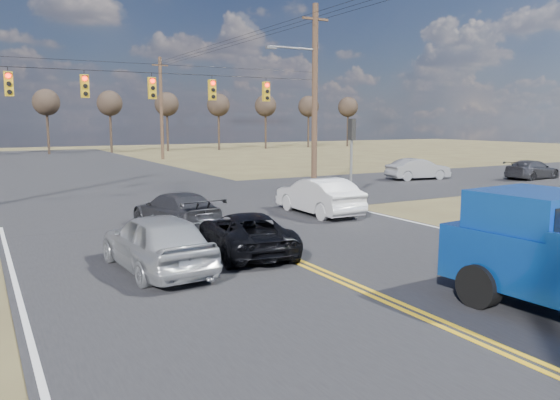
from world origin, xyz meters
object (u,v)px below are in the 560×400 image
cross_car_east_near (418,169)px  cross_car_east_far (532,170)px  silver_suv (156,241)px  white_car_queue (318,196)px  dgrey_car_queue (176,211)px  black_suv (245,233)px

cross_car_east_near → cross_car_east_far: 7.58m
silver_suv → cross_car_east_far: (27.99, 9.75, -0.14)m
silver_suv → white_car_queue: (8.27, 5.16, -0.01)m
silver_suv → cross_car_east_near: silver_suv is taller
dgrey_car_queue → cross_car_east_far: bearing=-176.1°
black_suv → cross_car_east_far: (25.23, 9.20, 0.02)m
cross_car_east_far → cross_car_east_near: bearing=58.6°
white_car_queue → cross_car_east_near: white_car_queue is taller
dgrey_car_queue → cross_car_east_far: 26.21m
silver_suv → white_car_queue: 9.75m
black_suv → cross_car_east_far: bearing=-151.3°
dgrey_car_queue → cross_car_east_near: size_ratio=1.08×
black_suv → cross_car_east_near: size_ratio=1.04×
silver_suv → cross_car_east_far: size_ratio=1.04×
silver_suv → dgrey_car_queue: silver_suv is taller
silver_suv → cross_car_east_near: size_ratio=1.07×
white_car_queue → silver_suv: bearing=32.9°
silver_suv → cross_car_east_near: bearing=-151.9°
black_suv → cross_car_east_near: bearing=-137.0°
cross_car_east_near → cross_car_east_far: (6.78, -3.39, -0.06)m
silver_suv → dgrey_car_queue: bearing=-117.4°
cross_car_east_near → cross_car_east_far: cross_car_east_near is taller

